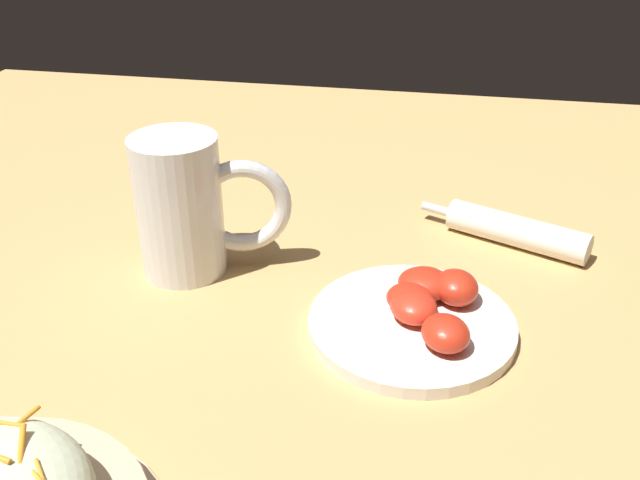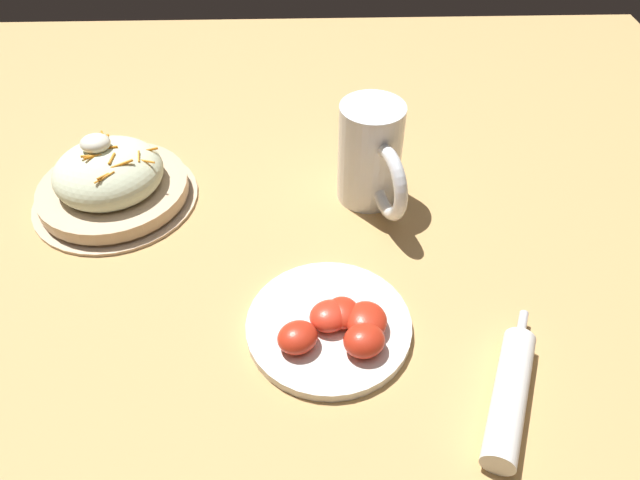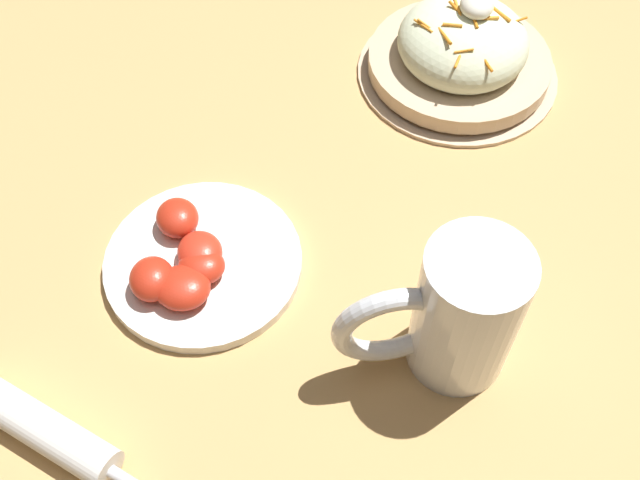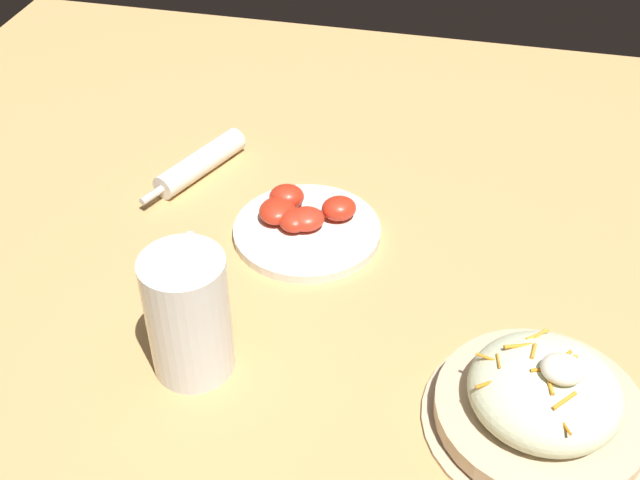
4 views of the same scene
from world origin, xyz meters
TOP-DOWN VIEW (x-y plane):
  - ground_plane at (0.00, 0.00)m, footprint 1.43×1.43m
  - salad_plate at (-0.27, 0.12)m, footprint 0.23×0.23m
  - beer_mug at (0.09, 0.11)m, footprint 0.09×0.15m
  - napkin_roll at (0.20, -0.21)m, footprint 0.09×0.18m
  - tomato_plate at (0.03, -0.12)m, footprint 0.19×0.19m

SIDE VIEW (x-z plane):
  - ground_plane at x=0.00m, z-range 0.00..0.00m
  - tomato_plate at x=0.03m, z-range -0.01..0.03m
  - napkin_roll at x=0.20m, z-range 0.00..0.03m
  - salad_plate at x=-0.27m, z-range -0.02..0.08m
  - beer_mug at x=0.09m, z-range -0.01..0.13m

